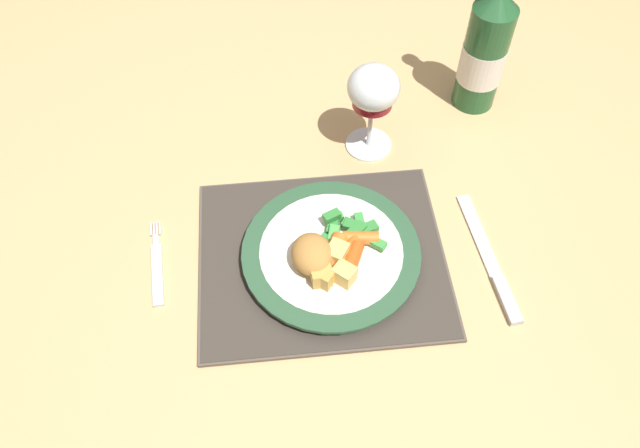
% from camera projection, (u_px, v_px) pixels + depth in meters
% --- Properties ---
extents(ground_plane, '(6.00, 6.00, 0.00)m').
position_uv_depth(ground_plane, '(322.00, 372.00, 1.53)').
color(ground_plane, '#383333').
extents(dining_table, '(1.54, 1.04, 0.74)m').
position_uv_depth(dining_table, '(323.00, 207.00, 0.99)').
color(dining_table, tan).
rests_on(dining_table, ground).
extents(placemat, '(0.33, 0.28, 0.01)m').
position_uv_depth(placemat, '(322.00, 258.00, 0.84)').
color(placemat, brown).
rests_on(placemat, dining_table).
extents(dinner_plate, '(0.24, 0.24, 0.02)m').
position_uv_depth(dinner_plate, '(331.00, 254.00, 0.83)').
color(dinner_plate, white).
rests_on(dinner_plate, placemat).
extents(breaded_croquettes, '(0.07, 0.07, 0.04)m').
position_uv_depth(breaded_croquettes, '(314.00, 255.00, 0.80)').
color(breaded_croquettes, '#B77F3D').
rests_on(breaded_croquettes, dinner_plate).
extents(green_beans_pile, '(0.09, 0.07, 0.02)m').
position_uv_depth(green_beans_pile, '(349.00, 231.00, 0.83)').
color(green_beans_pile, green).
rests_on(green_beans_pile, dinner_plate).
extents(glazed_carrots, '(0.09, 0.07, 0.02)m').
position_uv_depth(glazed_carrots, '(347.00, 252.00, 0.81)').
color(glazed_carrots, orange).
rests_on(glazed_carrots, dinner_plate).
extents(fork, '(0.03, 0.14, 0.01)m').
position_uv_depth(fork, '(157.00, 268.00, 0.83)').
color(fork, silver).
rests_on(fork, dining_table).
extents(table_knife, '(0.04, 0.21, 0.01)m').
position_uv_depth(table_knife, '(493.00, 267.00, 0.83)').
color(table_knife, silver).
rests_on(table_knife, dining_table).
extents(wine_glass, '(0.08, 0.08, 0.15)m').
position_uv_depth(wine_glass, '(373.00, 92.00, 0.88)').
color(wine_glass, silver).
rests_on(wine_glass, dining_table).
extents(bottle, '(0.07, 0.07, 0.28)m').
position_uv_depth(bottle, '(485.00, 50.00, 0.94)').
color(bottle, '#23562D').
rests_on(bottle, dining_table).
extents(roast_potatoes, '(0.06, 0.07, 0.03)m').
position_uv_depth(roast_potatoes, '(333.00, 269.00, 0.79)').
color(roast_potatoes, '#E5BC66').
rests_on(roast_potatoes, dinner_plate).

